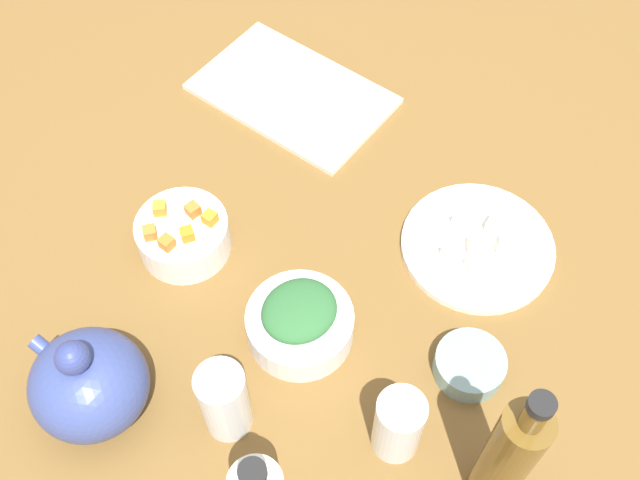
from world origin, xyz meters
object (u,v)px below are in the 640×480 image
plate_tofu (477,246)px  drinking_glass_2 (224,401)px  bowl_carrots (184,236)px  teapot (89,384)px  bowl_small_side (469,365)px  cutting_board (292,94)px  bottle_1 (508,457)px  drinking_glass_0 (398,425)px  bowl_greens (300,325)px

plate_tofu → drinking_glass_2: drinking_glass_2 is taller
bowl_carrots → drinking_glass_2: 28.18cm
bowl_carrots → teapot: size_ratio=0.81×
plate_tofu → teapot: size_ratio=1.37×
bowl_carrots → teapot: bearing=104.0°
plate_tofu → bowl_small_side: bearing=113.6°
cutting_board → drinking_glass_2: drinking_glass_2 is taller
bottle_1 → drinking_glass_0: bearing=5.8°
bowl_carrots → plate_tofu: bearing=-146.6°
cutting_board → drinking_glass_2: (-26.37, 51.84, 5.81)cm
plate_tofu → bowl_carrots: bearing=33.4°
cutting_board → teapot: teapot is taller
cutting_board → bowl_small_side: size_ratio=3.40×
bottle_1 → bowl_small_side: bearing=-53.0°
plate_tofu → bowl_greens: 29.65cm
drinking_glass_0 → bowl_greens: bearing=-17.3°
cutting_board → drinking_glass_0: bearing=137.1°
cutting_board → bowl_greens: 45.49cm
bowl_carrots → drinking_glass_2: (-21.68, 17.67, 3.40)cm
bowl_greens → drinking_glass_0: size_ratio=1.30×
bowl_small_side → drinking_glass_2: 32.55cm
bowl_carrots → bowl_small_side: size_ratio=1.43×
bowl_carrots → bowl_greens: bearing=173.8°
drinking_glass_0 → teapot: bearing=26.3°
cutting_board → bottle_1: size_ratio=1.16×
bowl_small_side → drinking_glass_2: bearing=46.0°
bowl_small_side → bottle_1: (-9.37, 12.44, 10.15)cm
cutting_board → bowl_carrots: 34.57cm
drinking_glass_0 → drinking_glass_2: drinking_glass_2 is taller
plate_tofu → bowl_small_side: size_ratio=2.40×
cutting_board → bowl_carrots: (-4.68, 34.17, 2.41)cm
teapot → bottle_1: 50.87cm
cutting_board → bowl_small_side: (-48.75, 28.65, 1.24)cm
cutting_board → drinking_glass_2: bearing=117.0°
bowl_greens → bowl_carrots: (22.29, -2.41, 0.39)cm
drinking_glass_2 → bottle_1: bearing=-161.3°
drinking_glass_2 → drinking_glass_0: bearing=-153.7°
drinking_glass_0 → bowl_small_side: bearing=-103.2°
plate_tofu → drinking_glass_2: (14.41, 41.43, 5.71)cm
bowl_carrots → drinking_glass_0: drinking_glass_0 is taller
bowl_carrots → bottle_1: 54.63cm
plate_tofu → teapot: bearing=58.7°
plate_tofu → teapot: teapot is taller
cutting_board → plate_tofu: size_ratio=1.42×
plate_tofu → bowl_small_side: (-7.98, 18.24, 1.14)cm
plate_tofu → teapot: 57.62cm
bottle_1 → drinking_glass_0: (12.59, 1.28, -6.26)cm
bottle_1 → teapot: bearing=21.2°
bowl_greens → bottle_1: size_ratio=0.53×
cutting_board → plate_tofu: (-40.77, 10.41, 0.10)cm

